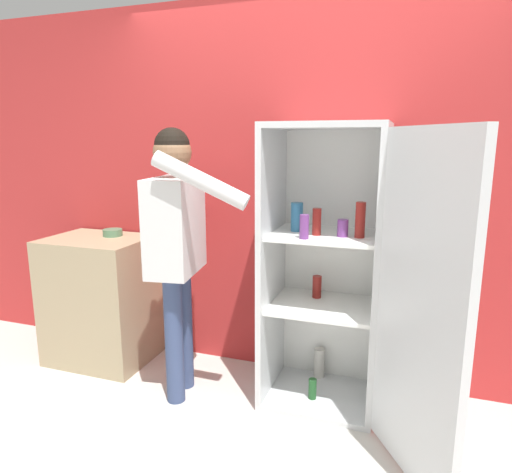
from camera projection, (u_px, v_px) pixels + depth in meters
ground_plane at (257, 453)px, 2.43m from camera, size 12.00×12.00×0.00m
wall_back at (304, 194)px, 3.07m from camera, size 7.00×0.06×2.55m
refrigerator at (344, 275)px, 2.65m from camera, size 1.09×1.16×1.73m
person at (177, 232)px, 2.78m from camera, size 0.71×0.59×1.70m
counter at (101, 299)px, 3.40m from camera, size 0.73×0.56×0.94m
bowl at (113, 233)px, 3.37m from camera, size 0.14×0.14×0.05m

